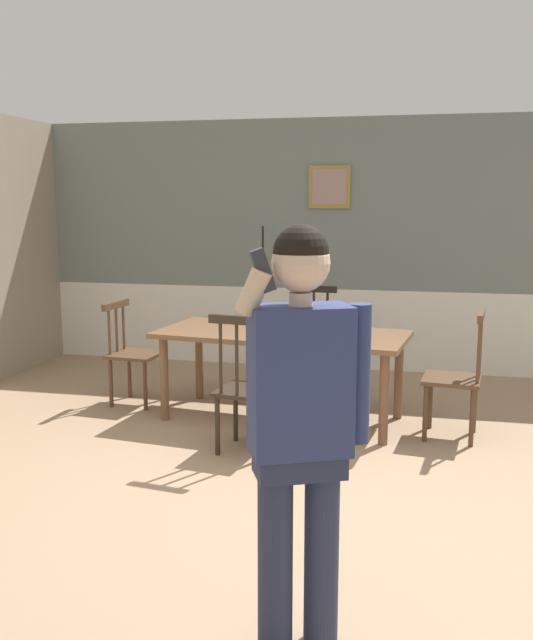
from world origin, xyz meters
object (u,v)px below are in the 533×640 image
chair_at_table_head (310,345)px  person_figure (301,413)px  chair_opposite_corner (133,353)px  chair_near_window (457,377)px  dining_table (282,341)px  chair_by_doorway (245,388)px

chair_at_table_head → person_figure: size_ratio=0.59×
chair_opposite_corner → person_figure: size_ratio=0.54×
chair_near_window → person_figure: size_ratio=0.58×
dining_table → chair_near_window: bearing=-7.0°
chair_by_doorway → person_figure: (0.76, -2.11, 0.50)m
chair_near_window → chair_at_table_head: size_ratio=0.98×
dining_table → chair_by_doorway: 0.85m
dining_table → person_figure: 3.02m
dining_table → chair_near_window: size_ratio=2.14×
chair_at_table_head → chair_by_doorway: bearing=86.8°
chair_near_window → chair_opposite_corner: (-2.76, 0.34, -0.02)m
chair_by_doorway → person_figure: 2.30m
chair_at_table_head → chair_near_window: bearing=145.9°
chair_by_doorway → chair_at_table_head: chair_by_doorway is taller
chair_near_window → person_figure: 2.90m
chair_at_table_head → chair_opposite_corner: size_ratio=1.10×
chair_near_window → dining_table: bearing=89.8°
dining_table → person_figure: person_figure is taller
person_figure → dining_table: bearing=-101.6°
chair_by_doorway → chair_opposite_corner: 1.62m
chair_near_window → chair_at_table_head: 1.62m
chair_near_window → chair_by_doorway: chair_by_doorway is taller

